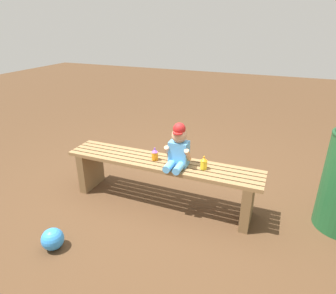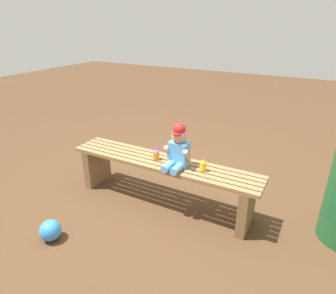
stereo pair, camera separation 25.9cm
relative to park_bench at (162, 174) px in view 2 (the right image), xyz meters
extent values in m
plane|color=#4C331E|center=(0.00, 0.00, -0.31)|extent=(16.00, 16.00, 0.00)
cube|color=olive|center=(0.00, -0.14, 0.12)|extent=(1.90, 0.06, 0.04)
cube|color=olive|center=(0.00, -0.07, 0.12)|extent=(1.90, 0.06, 0.04)
cube|color=olive|center=(0.00, 0.00, 0.12)|extent=(1.90, 0.06, 0.04)
cube|color=olive|center=(0.00, 0.07, 0.12)|extent=(1.90, 0.06, 0.04)
cube|color=olive|center=(0.00, 0.14, 0.12)|extent=(1.90, 0.06, 0.04)
cube|color=brown|center=(-0.83, 0.00, -0.10)|extent=(0.08, 0.34, 0.42)
cube|color=brown|center=(0.83, 0.00, -0.10)|extent=(0.08, 0.34, 0.42)
cube|color=#59A5E5|center=(0.18, -0.01, 0.26)|extent=(0.17, 0.12, 0.23)
sphere|color=tan|center=(0.18, -0.01, 0.43)|extent=(0.14, 0.14, 0.14)
cylinder|color=#B21E1E|center=(0.18, -0.04, 0.47)|extent=(0.09, 0.09, 0.01)
sphere|color=#B21E1E|center=(0.18, -0.01, 0.49)|extent=(0.11, 0.11, 0.11)
cylinder|color=#5DAEF0|center=(0.13, -0.13, 0.18)|extent=(0.07, 0.16, 0.07)
cylinder|color=#5DAEF0|center=(0.22, -0.13, 0.18)|extent=(0.07, 0.16, 0.07)
cylinder|color=tan|center=(0.08, -0.04, 0.27)|extent=(0.04, 0.12, 0.14)
cylinder|color=tan|center=(0.27, -0.04, 0.27)|extent=(0.04, 0.12, 0.14)
cylinder|color=orange|center=(-0.07, 0.00, 0.19)|extent=(0.06, 0.06, 0.08)
cone|color=#8C4CCC|center=(-0.07, 0.00, 0.24)|extent=(0.06, 0.06, 0.03)
cylinder|color=#8C4CCC|center=(-0.07, 0.00, 0.26)|extent=(0.01, 0.01, 0.02)
cylinder|color=yellow|center=(0.41, 0.00, 0.19)|extent=(0.06, 0.06, 0.08)
cone|color=orange|center=(0.41, 0.00, 0.24)|extent=(0.06, 0.06, 0.03)
cylinder|color=orange|center=(0.41, 0.00, 0.26)|extent=(0.01, 0.01, 0.02)
sphere|color=#338CE5|center=(-0.54, -0.92, -0.23)|extent=(0.18, 0.18, 0.18)
camera|label=1|loc=(0.99, -2.25, 1.36)|focal=31.06mm
camera|label=2|loc=(1.22, -2.14, 1.36)|focal=31.06mm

